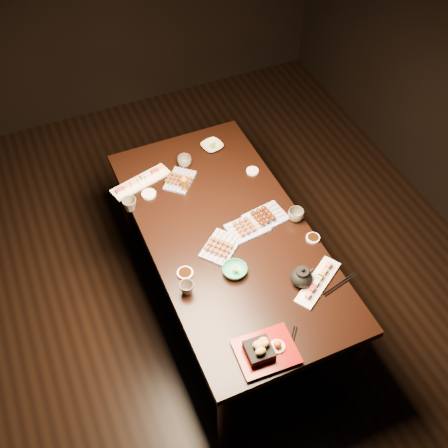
{
  "coord_description": "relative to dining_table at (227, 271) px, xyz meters",
  "views": [
    {
      "loc": [
        -0.69,
        -1.75,
        3.2
      ],
      "look_at": [
        0.16,
        0.17,
        0.77
      ],
      "focal_mm": 45.0,
      "sensor_mm": 36.0,
      "label": 1
    }
  ],
  "objects": [
    {
      "name": "teacup_mid_right",
      "position": [
        0.4,
        -0.07,
        0.41
      ],
      "size": [
        0.1,
        0.1,
        0.07
      ],
      "primitive_type": "imported",
      "rotation": [
        0.0,
        0.0,
        -0.04
      ],
      "color": "#544B40",
      "rests_on": "dining_table"
    },
    {
      "name": "sauce_dish_se",
      "position": [
        0.42,
        -0.24,
        0.38
      ],
      "size": [
        0.09,
        0.09,
        0.01
      ],
      "primitive_type": "cylinder",
      "rotation": [
        0.0,
        0.0,
        0.16
      ],
      "color": "white",
      "rests_on": "dining_table"
    },
    {
      "name": "sauce_dish_west",
      "position": [
        -0.33,
        -0.18,
        0.38
      ],
      "size": [
        0.1,
        0.1,
        0.02
      ],
      "primitive_type": "cylinder",
      "rotation": [
        0.0,
        0.0,
        -0.18
      ],
      "color": "white",
      "rests_on": "dining_table"
    },
    {
      "name": "edamame_bowl_cream",
      "position": [
        0.2,
        0.7,
        0.39
      ],
      "size": [
        0.16,
        0.16,
        0.03
      ],
      "primitive_type": "imported",
      "rotation": [
        0.0,
        0.0,
        0.24
      ],
      "color": "#BFB29C",
      "rests_on": "dining_table"
    },
    {
      "name": "tsukune_plate",
      "position": [
        0.25,
        0.01,
        0.4
      ],
      "size": [
        0.26,
        0.2,
        0.06
      ],
      "primitive_type": null,
      "rotation": [
        0.0,
        0.0,
        0.15
      ],
      "color": "#828EB6",
      "rests_on": "dining_table"
    },
    {
      "name": "condiment_bottle",
      "position": [
        -0.1,
        0.41,
        0.44
      ],
      "size": [
        0.05,
        0.05,
        0.13
      ],
      "primitive_type": "cylinder",
      "rotation": [
        0.0,
        0.0,
        -0.19
      ],
      "color": "brown",
      "rests_on": "dining_table"
    },
    {
      "name": "ground",
      "position": [
        -0.16,
        -0.12,
        -0.38
      ],
      "size": [
        5.0,
        5.0,
        0.0
      ],
      "primitive_type": "plane",
      "color": "black",
      "rests_on": "ground"
    },
    {
      "name": "chopsticks_se",
      "position": [
        0.4,
        -0.57,
        0.38
      ],
      "size": [
        0.24,
        0.08,
        0.01
      ],
      "primitive_type": null,
      "rotation": [
        0.0,
        0.0,
        0.23
      ],
      "color": "black",
      "rests_on": "dining_table"
    },
    {
      "name": "chopsticks_near",
      "position": [
        -0.01,
        -0.78,
        0.38
      ],
      "size": [
        0.16,
        0.18,
        0.01
      ],
      "primitive_type": null,
      "rotation": [
        0.0,
        0.0,
        0.87
      ],
      "color": "black",
      "rests_on": "dining_table"
    },
    {
      "name": "sushi_platter_far",
      "position": [
        -0.33,
        0.58,
        0.4
      ],
      "size": [
        0.4,
        0.21,
        0.05
      ],
      "primitive_type": null,
      "rotation": [
        0.0,
        0.0,
        3.41
      ],
      "color": "white",
      "rests_on": "dining_table"
    },
    {
      "name": "yakitori_plate_left",
      "position": [
        -0.1,
        0.5,
        0.4
      ],
      "size": [
        0.24,
        0.25,
        0.05
      ],
      "primitive_type": null,
      "rotation": [
        0.0,
        0.0,
        0.84
      ],
      "color": "#828EB6",
      "rests_on": "dining_table"
    },
    {
      "name": "sauce_dish_nw",
      "position": [
        -0.32,
        0.46,
        0.38
      ],
      "size": [
        0.11,
        0.11,
        0.02
      ],
      "primitive_type": "cylinder",
      "rotation": [
        0.0,
        0.0,
        -0.27
      ],
      "color": "white",
      "rests_on": "dining_table"
    },
    {
      "name": "teapot",
      "position": [
        0.21,
        -0.47,
        0.43
      ],
      "size": [
        0.16,
        0.16,
        0.12
      ],
      "primitive_type": null,
      "rotation": [
        0.0,
        0.0,
        0.15
      ],
      "color": "black",
      "rests_on": "dining_table"
    },
    {
      "name": "edamame_bowl_green",
      "position": [
        -0.08,
        -0.27,
        0.4
      ],
      "size": [
        0.15,
        0.15,
        0.04
      ],
      "primitive_type": "imported",
      "rotation": [
        0.0,
        0.0,
        -0.15
      ],
      "color": "#2F906E",
      "rests_on": "dining_table"
    },
    {
      "name": "yakitori_plate_center",
      "position": [
        -0.08,
        -0.09,
        0.4
      ],
      "size": [
        0.28,
        0.27,
        0.06
      ],
      "primitive_type": null,
      "rotation": [
        0.0,
        0.0,
        0.69
      ],
      "color": "#828EB6",
      "rests_on": "dining_table"
    },
    {
      "name": "sauce_dish_east",
      "position": [
        0.34,
        0.39,
        0.38
      ],
      "size": [
        0.1,
        0.1,
        0.01
      ],
      "primitive_type": "cylinder",
      "rotation": [
        0.0,
        0.0,
        0.48
      ],
      "color": "white",
      "rests_on": "dining_table"
    },
    {
      "name": "sushi_platter_near",
      "position": [
        0.3,
        -0.51,
        0.4
      ],
      "size": [
        0.35,
        0.27,
        0.04
      ],
      "primitive_type": null,
      "rotation": [
        0.0,
        0.0,
        0.57
      ],
      "color": "white",
      "rests_on": "dining_table"
    },
    {
      "name": "tempura_tray",
      "position": [
        -0.14,
        -0.77,
        0.43
      ],
      "size": [
        0.3,
        0.25,
        0.11
      ],
      "primitive_type": null,
      "rotation": [
        0.0,
        0.0,
        -0.06
      ],
      "color": "black",
      "rests_on": "dining_table"
    },
    {
      "name": "teacup_far_left",
      "position": [
        -0.45,
        0.39,
        0.41
      ],
      "size": [
        0.1,
        0.1,
        0.08
      ],
      "primitive_type": "imported",
      "rotation": [
        0.0,
        0.0,
        0.28
      ],
      "color": "#544B40",
      "rests_on": "dining_table"
    },
    {
      "name": "teacup_far_right",
      "position": [
        -0.02,
        0.62,
        0.41
      ],
      "size": [
        0.12,
        0.12,
        0.07
      ],
      "primitive_type": "imported",
      "rotation": [
        0.0,
        0.0,
        0.45
      ],
      "color": "#544B40",
      "rests_on": "dining_table"
    },
    {
      "name": "dining_table",
      "position": [
        0.0,
        0.0,
        0.0
      ],
      "size": [
        1.14,
        1.91,
        0.75
      ],
      "primitive_type": "cube",
      "rotation": [
        0.0,
        0.0,
        0.14
      ],
      "color": "black",
      "rests_on": "ground"
    },
    {
      "name": "yakitori_plate_right",
      "position": [
        0.11,
        -0.02,
        0.4
      ],
      "size": [
        0.24,
        0.19,
        0.06
      ],
      "primitive_type": null,
      "rotation": [
        0.0,
        0.0,
        0.1
      ],
      "color": "#828EB6",
      "rests_on": "dining_table"
    },
    {
      "name": "teacup_near_left",
      "position": [
        -0.36,
        -0.29,
        0.41
      ],
      "size": [
        0.09,
        0.09,
        0.07
      ],
      "primitive_type": "imported",
      "rotation": [
        0.0,
        0.0,
        0.13
      ],
      "color": "#544B40",
      "rests_on": "dining_table"
    }
  ]
}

